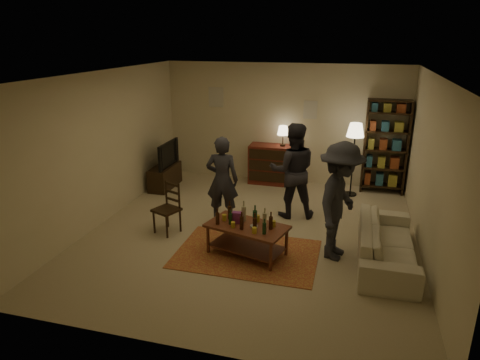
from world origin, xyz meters
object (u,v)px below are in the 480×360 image
at_px(floor_lamp, 355,135).
at_px(person_by_sofa, 340,202).
at_px(person_right, 293,171).
at_px(bookshelf, 385,146).
at_px(dining_chair, 169,206).
at_px(sofa, 387,243).
at_px(coffee_table, 247,229).
at_px(person_left, 222,180).
at_px(dresser, 272,163).
at_px(tv_stand, 165,171).

bearing_deg(floor_lamp, person_by_sofa, -92.97).
bearing_deg(person_by_sofa, person_right, 46.22).
bearing_deg(bookshelf, dining_chair, -139.96).
bearing_deg(sofa, person_by_sofa, 92.71).
relative_size(coffee_table, person_right, 0.76).
distance_m(person_left, person_by_sofa, 2.25).
height_order(coffee_table, dining_chair, dining_chair).
bearing_deg(dresser, coffee_table, -85.08).
height_order(dining_chair, bookshelf, bookshelf).
height_order(dining_chair, person_left, person_left).
distance_m(tv_stand, person_right, 3.15).
xyz_separation_m(bookshelf, person_left, (-2.88, -2.41, -0.23)).
distance_m(coffee_table, person_by_sofa, 1.47).
distance_m(dresser, person_by_sofa, 3.58).
xyz_separation_m(coffee_table, dresser, (-0.30, 3.46, 0.05)).
bearing_deg(person_left, person_by_sofa, 152.74).
distance_m(tv_stand, person_by_sofa, 4.53).
height_order(coffee_table, floor_lamp, floor_lamp).
height_order(dining_chair, tv_stand, tv_stand).
bearing_deg(person_left, floor_lamp, -144.18).
distance_m(dining_chair, sofa, 3.61).
bearing_deg(bookshelf, tv_stand, -168.20).
bearing_deg(sofa, floor_lamp, 11.98).
bearing_deg(dining_chair, floor_lamp, 63.84).
bearing_deg(dresser, dining_chair, -112.01).
distance_m(dining_chair, floor_lamp, 4.12).
distance_m(dining_chair, person_right, 2.35).
bearing_deg(dining_chair, tv_stand, 138.55).
bearing_deg(coffee_table, floor_lamp, 64.46).
relative_size(dresser, person_by_sofa, 0.74).
height_order(dining_chair, sofa, dining_chair).
bearing_deg(sofa, person_left, 74.89).
xyz_separation_m(floor_lamp, person_right, (-1.06, -1.44, -0.42)).
bearing_deg(dining_chair, coffee_table, 5.42).
bearing_deg(coffee_table, sofa, 9.26).
distance_m(person_left, person_right, 1.33).
bearing_deg(coffee_table, bookshelf, 58.71).
height_order(floor_lamp, sofa, floor_lamp).
height_order(person_left, person_by_sofa, person_by_sofa).
bearing_deg(bookshelf, person_right, -133.08).
distance_m(bookshelf, sofa, 3.26).
bearing_deg(person_right, coffee_table, 61.44).
bearing_deg(dining_chair, sofa, 20.33).
bearing_deg(dresser, bookshelf, 1.57).
bearing_deg(floor_lamp, bookshelf, 30.80).
distance_m(dining_chair, dresser, 3.24).
height_order(dining_chair, person_right, person_right).
height_order(dining_chair, floor_lamp, floor_lamp).
height_order(dining_chair, person_by_sofa, person_by_sofa).
distance_m(coffee_table, tv_stand, 3.60).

